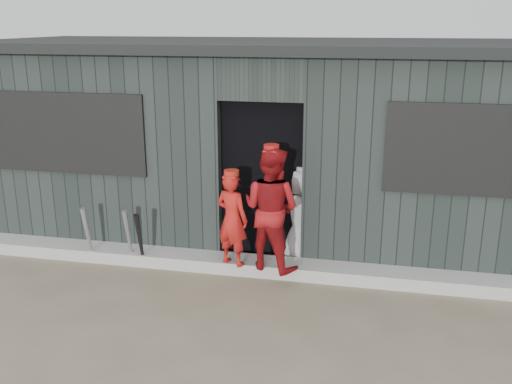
% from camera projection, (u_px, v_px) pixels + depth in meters
% --- Properties ---
extents(ground, '(80.00, 80.00, 0.00)m').
position_uv_depth(ground, '(215.00, 355.00, 5.11)').
color(ground, '#6E604C').
rests_on(ground, ground).
extents(curb, '(8.00, 0.36, 0.15)m').
position_uv_depth(curb, '(256.00, 266.00, 6.79)').
color(curb, '#A2A29D').
rests_on(curb, ground).
extents(bat_left, '(0.10, 0.19, 0.73)m').
position_uv_depth(bat_left, '(88.00, 235.00, 6.97)').
color(bat_left, '#919199').
rests_on(bat_left, ground).
extents(bat_mid, '(0.10, 0.18, 0.72)m').
position_uv_depth(bat_mid, '(129.00, 237.00, 6.91)').
color(bat_mid, gray).
rests_on(bat_mid, ground).
extents(bat_right, '(0.10, 0.28, 0.73)m').
position_uv_depth(bat_right, '(140.00, 240.00, 6.80)').
color(bat_right, black).
rests_on(bat_right, ground).
extents(player_red_left, '(0.47, 0.39, 1.10)m').
position_uv_depth(player_red_left, '(232.00, 219.00, 6.51)').
color(player_red_left, red).
rests_on(player_red_left, curb).
extents(player_red_right, '(0.83, 0.74, 1.42)m').
position_uv_depth(player_red_right, '(271.00, 209.00, 6.38)').
color(player_red_right, maroon).
rests_on(player_red_right, curb).
extents(player_grey_back, '(0.62, 0.43, 1.21)m').
position_uv_depth(player_grey_back, '(302.00, 216.00, 6.89)').
color(player_grey_back, '#A2A2A2').
rests_on(player_grey_back, ground).
extents(dugout, '(8.30, 3.30, 2.62)m').
position_uv_depth(dugout, '(281.00, 138.00, 8.02)').
color(dugout, black).
rests_on(dugout, ground).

